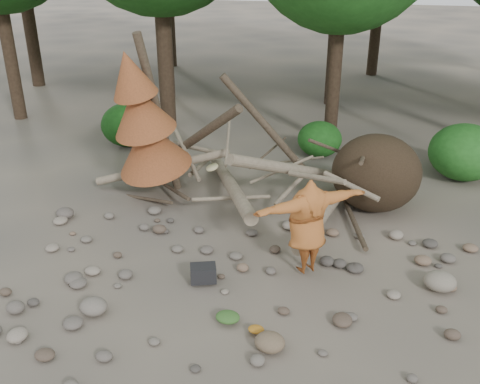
# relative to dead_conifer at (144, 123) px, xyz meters

# --- Properties ---
(ground) EXTENTS (120.00, 120.00, 0.00)m
(ground) POSITION_rel_dead_conifer_xyz_m (3.12, -3.37, -2.11)
(ground) COLOR #514C44
(ground) RESTS_ON ground
(deadfall_pile) EXTENTS (8.55, 5.24, 3.30)m
(deadfall_pile) POSITION_rel_dead_conifer_xyz_m (5.13, 0.87, -1.16)
(deadfall_pile) COLOR #332619
(deadfall_pile) RESTS_ON ground
(dead_conifer) EXTENTS (2.06, 2.16, 4.35)m
(dead_conifer) POSITION_rel_dead_conifer_xyz_m (0.00, 0.00, 0.00)
(dead_conifer) COLOR #4C3F30
(dead_conifer) RESTS_ON ground
(bush_left) EXTENTS (1.80, 1.80, 1.44)m
(bush_left) POSITION_rel_dead_conifer_xyz_m (-2.38, 3.83, -1.39)
(bush_left) COLOR #164913
(bush_left) RESTS_ON ground
(bush_mid) EXTENTS (1.40, 1.40, 1.12)m
(bush_mid) POSITION_rel_dead_conifer_xyz_m (3.92, 4.43, -1.55)
(bush_mid) COLOR #1E5D1A
(bush_mid) RESTS_ON ground
(bush_right) EXTENTS (2.00, 2.00, 1.60)m
(bush_right) POSITION_rel_dead_conifer_xyz_m (8.12, 3.63, -1.31)
(bush_right) COLOR #276E22
(bush_right) RESTS_ON ground
(frisbee_thrower) EXTENTS (3.44, 2.09, 2.02)m
(frisbee_thrower) POSITION_rel_dead_conifer_xyz_m (4.47, -2.43, -1.02)
(frisbee_thrower) COLOR #AC5C27
(frisbee_thrower) RESTS_ON ground
(backpack) EXTENTS (0.59, 0.50, 0.34)m
(backpack) POSITION_rel_dead_conifer_xyz_m (2.57, -3.32, -1.94)
(backpack) COLOR black
(backpack) RESTS_ON ground
(cloth_green) EXTENTS (0.44, 0.37, 0.16)m
(cloth_green) POSITION_rel_dead_conifer_xyz_m (3.38, -4.40, -2.03)
(cloth_green) COLOR #335D25
(cloth_green) RESTS_ON ground
(cloth_orange) EXTENTS (0.28, 0.23, 0.10)m
(cloth_orange) POSITION_rel_dead_conifer_xyz_m (3.94, -4.56, -2.06)
(cloth_orange) COLOR #A6691C
(cloth_orange) RESTS_ON ground
(boulder_front_left) EXTENTS (0.51, 0.46, 0.31)m
(boulder_front_left) POSITION_rel_dead_conifer_xyz_m (0.94, -4.75, -1.96)
(boulder_front_left) COLOR slate
(boulder_front_left) RESTS_ON ground
(boulder_front_right) EXTENTS (0.51, 0.46, 0.31)m
(boulder_front_right) POSITION_rel_dead_conifer_xyz_m (4.24, -4.89, -1.96)
(boulder_front_right) COLOR brown
(boulder_front_right) RESTS_ON ground
(boulder_mid_right) EXTENTS (0.62, 0.56, 0.37)m
(boulder_mid_right) POSITION_rel_dead_conifer_xyz_m (7.10, -2.36, -1.92)
(boulder_mid_right) COLOR gray
(boulder_mid_right) RESTS_ON ground
(boulder_mid_left) EXTENTS (0.45, 0.40, 0.27)m
(boulder_mid_left) POSITION_rel_dead_conifer_xyz_m (-1.61, -1.50, -1.98)
(boulder_mid_left) COLOR #5A524B
(boulder_mid_left) RESTS_ON ground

